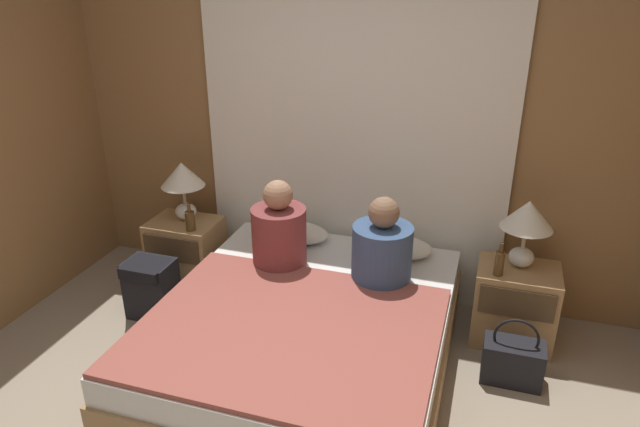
# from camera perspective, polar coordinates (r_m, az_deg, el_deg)

# --- Properties ---
(wall_back) EXTENTS (4.26, 0.06, 2.50)m
(wall_back) POSITION_cam_1_polar(r_m,az_deg,el_deg) (3.95, 3.50, 9.07)
(wall_back) COLOR olive
(wall_back) RESTS_ON ground_plane
(curtain_panel) EXTENTS (2.34, 0.02, 2.31)m
(curtain_panel) POSITION_cam_1_polar(r_m,az_deg,el_deg) (3.92, 3.23, 7.43)
(curtain_panel) COLOR white
(curtain_panel) RESTS_ON ground_plane
(bed) EXTENTS (1.64, 1.92, 0.45)m
(bed) POSITION_cam_1_polar(r_m,az_deg,el_deg) (3.45, -1.48, -12.21)
(bed) COLOR #99754C
(bed) RESTS_ON ground_plane
(nightstand_left) EXTENTS (0.50, 0.39, 0.52)m
(nightstand_left) POSITION_cam_1_polar(r_m,az_deg,el_deg) (4.40, -13.20, -3.83)
(nightstand_left) COLOR #A87F51
(nightstand_left) RESTS_ON ground_plane
(nightstand_right) EXTENTS (0.50, 0.39, 0.52)m
(nightstand_right) POSITION_cam_1_polar(r_m,az_deg,el_deg) (3.87, 18.84, -8.62)
(nightstand_right) COLOR #A87F51
(nightstand_right) RESTS_ON ground_plane
(lamp_left) EXTENTS (0.32, 0.32, 0.44)m
(lamp_left) POSITION_cam_1_polar(r_m,az_deg,el_deg) (4.21, -13.58, 3.31)
(lamp_left) COLOR silver
(lamp_left) RESTS_ON nightstand_left
(lamp_right) EXTENTS (0.32, 0.32, 0.44)m
(lamp_right) POSITION_cam_1_polar(r_m,az_deg,el_deg) (3.66, 20.00, -0.68)
(lamp_right) COLOR silver
(lamp_right) RESTS_ON nightstand_right
(pillow_left) EXTENTS (0.53, 0.31, 0.12)m
(pillow_left) POSITION_cam_1_polar(r_m,az_deg,el_deg) (4.03, -2.84, -1.86)
(pillow_left) COLOR silver
(pillow_left) RESTS_ON bed
(pillow_right) EXTENTS (0.53, 0.31, 0.12)m
(pillow_right) POSITION_cam_1_polar(r_m,az_deg,el_deg) (3.86, 7.26, -3.25)
(pillow_right) COLOR silver
(pillow_right) RESTS_ON bed
(blanket_on_bed) EXTENTS (1.58, 1.29, 0.03)m
(blanket_on_bed) POSITION_cam_1_polar(r_m,az_deg,el_deg) (3.10, -3.25, -11.48)
(blanket_on_bed) COLOR #994C42
(blanket_on_bed) RESTS_ON bed
(person_left_in_bed) EXTENTS (0.35, 0.35, 0.58)m
(person_left_in_bed) POSITION_cam_1_polar(r_m,az_deg,el_deg) (3.64, -4.12, -1.87)
(person_left_in_bed) COLOR brown
(person_left_in_bed) RESTS_ON bed
(person_right_in_bed) EXTENTS (0.37, 0.37, 0.55)m
(person_right_in_bed) POSITION_cam_1_polar(r_m,az_deg,el_deg) (3.47, 6.23, -3.57)
(person_right_in_bed) COLOR #38517A
(person_right_in_bed) RESTS_ON bed
(beer_bottle_on_left_stand) EXTENTS (0.07, 0.07, 0.20)m
(beer_bottle_on_left_stand) POSITION_cam_1_polar(r_m,az_deg,el_deg) (4.11, -12.85, -0.67)
(beer_bottle_on_left_stand) COLOR #513819
(beer_bottle_on_left_stand) RESTS_ON nightstand_left
(beer_bottle_on_right_stand) EXTENTS (0.06, 0.06, 0.22)m
(beer_bottle_on_right_stand) POSITION_cam_1_polar(r_m,az_deg,el_deg) (3.60, 17.50, -4.70)
(beer_bottle_on_right_stand) COLOR #513819
(beer_bottle_on_right_stand) RESTS_ON nightstand_right
(backpack_on_floor) EXTENTS (0.32, 0.26, 0.42)m
(backpack_on_floor) POSITION_cam_1_polar(r_m,az_deg,el_deg) (4.08, -16.53, -6.91)
(backpack_on_floor) COLOR black
(backpack_on_floor) RESTS_ON ground_plane
(handbag_on_floor) EXTENTS (0.34, 0.19, 0.42)m
(handbag_on_floor) POSITION_cam_1_polar(r_m,az_deg,el_deg) (3.59, 18.70, -13.76)
(handbag_on_floor) COLOR black
(handbag_on_floor) RESTS_ON ground_plane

